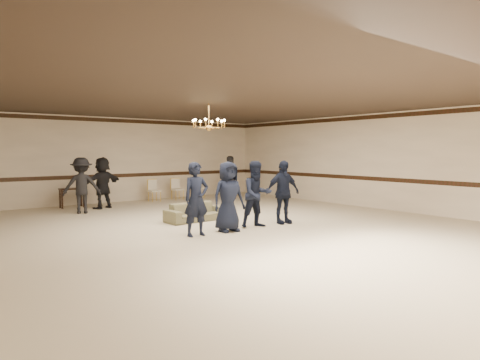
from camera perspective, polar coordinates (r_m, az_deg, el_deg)
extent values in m
cube|color=#C4B897|center=(10.63, -1.20, -6.53)|extent=(12.00, 14.00, 0.01)
cube|color=black|center=(10.53, -1.23, 10.86)|extent=(12.00, 14.00, 0.01)
cube|color=beige|center=(16.61, -15.75, 2.67)|extent=(12.00, 0.01, 3.20)
cube|color=beige|center=(14.83, 17.78, 2.49)|extent=(0.01, 14.00, 3.20)
cube|color=black|center=(16.62, -15.69, 0.60)|extent=(12.00, 0.02, 0.14)
cube|color=black|center=(16.63, -15.83, 7.77)|extent=(12.00, 0.02, 0.14)
imported|color=black|center=(9.56, -5.98, -2.62)|extent=(0.63, 0.43, 1.69)
imported|color=black|center=(10.06, -1.61, -2.27)|extent=(0.87, 0.61, 1.69)
imported|color=black|center=(10.61, 2.32, -1.95)|extent=(0.94, 0.80, 1.69)
imported|color=black|center=(11.21, 5.85, -1.65)|extent=(1.05, 0.60, 1.69)
imported|color=#6B6A47|center=(11.70, -6.05, -4.33)|extent=(1.76, 0.76, 0.50)
imported|color=black|center=(13.86, -20.77, -0.71)|extent=(1.27, 0.97, 1.74)
imported|color=black|center=(14.80, -18.23, -0.36)|extent=(1.69, 1.02, 1.74)
imported|color=black|center=(16.86, -1.19, 0.35)|extent=(0.73, 0.58, 1.74)
cube|color=black|center=(15.46, -21.94, -2.27)|extent=(0.80, 0.35, 0.67)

